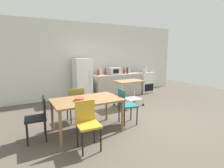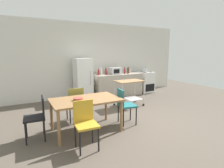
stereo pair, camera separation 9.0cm
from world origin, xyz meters
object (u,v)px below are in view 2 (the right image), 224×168
(dining_table, at_px, (86,102))
(kitchen_cart, at_px, (129,89))
(bottle_soy_sauce, at_px, (130,71))
(refrigerator, at_px, (83,79))
(bottle_wine, at_px, (102,72))
(bottle_olive_oil, at_px, (106,72))
(microwave, at_px, (115,71))
(chair_olive, at_px, (75,102))
(bottle_hot_sauce, at_px, (125,71))
(kettle, at_px, (145,70))
(chair_mustard, at_px, (85,121))
(chair_teal, at_px, (125,104))
(stove_oven, at_px, (146,82))
(bottle_vinegar, at_px, (128,71))
(bottle_soda, at_px, (99,73))
(fruit_bowl, at_px, (78,99))
(chair_black, at_px, (38,115))

(dining_table, distance_m, kitchen_cart, 2.26)
(kitchen_cart, xyz_separation_m, bottle_soy_sauce, (0.98, 1.39, 0.42))
(refrigerator, xyz_separation_m, bottle_wine, (0.74, -0.04, 0.25))
(bottle_olive_oil, bearing_deg, bottle_wine, 167.36)
(bottle_olive_oil, bearing_deg, microwave, -1.37)
(bottle_olive_oil, bearing_deg, refrigerator, 174.89)
(bottle_wine, distance_m, bottle_soy_sauce, 1.32)
(chair_olive, bearing_deg, bottle_hot_sauce, -144.54)
(bottle_soy_sauce, height_order, kettle, bottle_soy_sauce)
(chair_mustard, bearing_deg, chair_teal, 29.23)
(dining_table, bearing_deg, refrigerator, 72.01)
(stove_oven, relative_size, refrigerator, 0.59)
(kitchen_cart, xyz_separation_m, microwave, (0.25, 1.37, 0.46))
(stove_oven, distance_m, bottle_vinegar, 1.17)
(bottle_soy_sauce, bearing_deg, bottle_soda, -177.98)
(chair_teal, bearing_deg, chair_mustard, 125.34)
(bottle_soda, relative_size, kettle, 1.06)
(bottle_olive_oil, distance_m, microwave, 0.42)
(chair_teal, height_order, bottle_wine, bottle_wine)
(fruit_bowl, bearing_deg, refrigerator, 68.68)
(bottle_hot_sauce, distance_m, fruit_bowl, 3.76)
(kitchen_cart, height_order, bottle_olive_oil, bottle_olive_oil)
(kitchen_cart, bearing_deg, bottle_soda, 110.54)
(kitchen_cart, bearing_deg, bottle_vinegar, 58.17)
(chair_teal, distance_m, kitchen_cart, 1.55)
(bottle_wine, height_order, kettle, bottle_wine)
(dining_table, relative_size, fruit_bowl, 7.39)
(chair_mustard, distance_m, microwave, 4.06)
(stove_oven, relative_size, bottle_wine, 2.96)
(chair_mustard, height_order, bottle_soda, bottle_soda)
(chair_mustard, bearing_deg, chair_olive, 84.11)
(fruit_bowl, distance_m, kettle, 4.55)
(stove_oven, xyz_separation_m, bottle_soda, (-2.32, -0.04, 0.56))
(fruit_bowl, bearing_deg, bottle_vinegar, 40.32)
(refrigerator, distance_m, kitchen_cart, 1.83)
(dining_table, bearing_deg, chair_black, 174.81)
(fruit_bowl, bearing_deg, kettle, 32.95)
(microwave, relative_size, fruit_bowl, 2.27)
(bottle_wine, bearing_deg, chair_teal, -102.96)
(chair_teal, xyz_separation_m, bottle_wine, (0.61, 2.65, 0.51))
(chair_olive, distance_m, bottle_wine, 2.55)
(bottle_olive_oil, bearing_deg, chair_mustard, -122.23)
(chair_olive, relative_size, bottle_soda, 3.51)
(bottle_soda, bearing_deg, bottle_olive_oil, 7.32)
(stove_oven, height_order, kitchen_cart, stove_oven)
(bottle_soda, bearing_deg, bottle_hot_sauce, -0.30)
(refrigerator, relative_size, kettle, 6.47)
(bottle_hot_sauce, bearing_deg, chair_mustard, -132.09)
(chair_black, relative_size, chair_mustard, 1.00)
(refrigerator, bearing_deg, kitchen_cart, -53.54)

